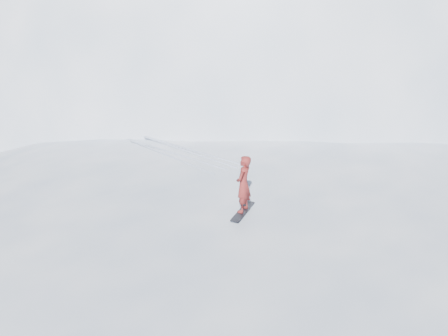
# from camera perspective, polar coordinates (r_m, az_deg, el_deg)

# --- Properties ---
(ground) EXTENTS (400.00, 400.00, 0.00)m
(ground) POSITION_cam_1_polar(r_m,az_deg,el_deg) (14.74, 5.99, -11.91)
(ground) COLOR white
(ground) RESTS_ON ground
(near_ridge) EXTENTS (36.00, 28.00, 4.80)m
(near_ridge) POSITION_cam_1_polar(r_m,az_deg,el_deg) (17.27, 1.97, -6.35)
(near_ridge) COLOR white
(near_ridge) RESTS_ON ground
(summit_peak) EXTENTS (60.00, 56.00, 56.00)m
(summit_peak) POSITION_cam_1_polar(r_m,az_deg,el_deg) (47.03, 5.56, 11.84)
(summit_peak) COLOR white
(summit_peak) RESTS_ON ground
(peak_shoulder) EXTENTS (28.00, 24.00, 18.00)m
(peak_shoulder) POSITION_cam_1_polar(r_m,az_deg,el_deg) (35.29, -3.08, 8.52)
(peak_shoulder) COLOR white
(peak_shoulder) RESTS_ON ground
(wind_bumps) EXTENTS (16.00, 14.40, 1.00)m
(wind_bumps) POSITION_cam_1_polar(r_m,az_deg,el_deg) (15.85, -0.64, -9.13)
(wind_bumps) COLOR white
(wind_bumps) RESTS_ON ground
(snowboard) EXTENTS (1.34, 0.94, 0.02)m
(snowboard) POSITION_cam_1_polar(r_m,az_deg,el_deg) (12.26, 2.71, -6.15)
(snowboard) COLOR black
(snowboard) RESTS_ON near_ridge
(snowboarder) EXTENTS (0.77, 0.70, 1.78)m
(snowboarder) POSITION_cam_1_polar(r_m,az_deg,el_deg) (11.87, 2.79, -2.32)
(snowboarder) COLOR maroon
(snowboarder) RESTS_ON snowboard
(board_tracks) EXTENTS (2.47, 5.94, 0.04)m
(board_tracks) POSITION_cam_1_polar(r_m,az_deg,el_deg) (17.32, -6.48, 2.36)
(board_tracks) COLOR silver
(board_tracks) RESTS_ON ground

